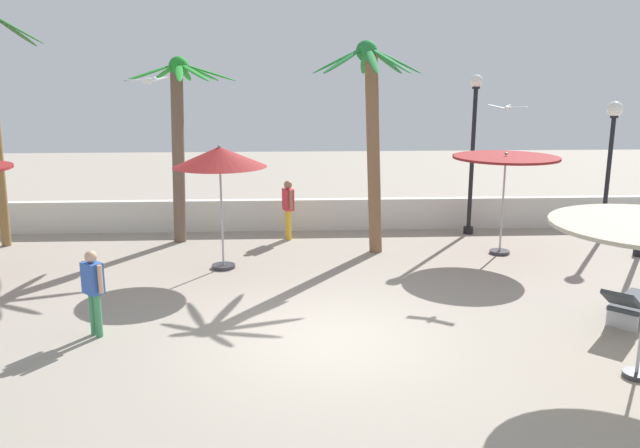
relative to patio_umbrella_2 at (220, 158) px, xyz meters
name	(u,v)px	position (x,y,z in m)	size (l,w,h in m)	color
ground_plane	(328,339)	(2.24, -4.31, -2.64)	(56.00, 56.00, 0.00)	#9E9384
boundary_wall	(311,214)	(2.24, 3.77, -2.17)	(25.20, 0.30, 0.92)	silver
patio_umbrella_2	(220,158)	(0.00, 0.00, 0.00)	(2.18, 2.18, 2.95)	#333338
patio_umbrella_3	(506,163)	(7.01, 0.91, -0.28)	(2.62, 2.62, 2.63)	#333338
palm_tree_0	(371,122)	(3.65, 1.25, 0.73)	(2.74, 2.75, 5.34)	brown
palm_tree_2	(179,125)	(-1.33, 2.59, 0.55)	(2.98, 2.97, 4.99)	brown
lamp_post_0	(473,140)	(6.79, 3.05, 0.08)	(0.36, 0.36, 4.51)	black
lamp_post_1	(611,149)	(10.37, 2.26, -0.10)	(0.42, 0.42, 3.82)	black
lounge_chair_0	(631,302)	(7.88, -3.85, -2.24)	(1.71, 1.70, 0.83)	#B7B7BC
guest_0	(93,285)	(-1.84, -3.96, -1.70)	(0.44, 0.42, 1.56)	#3F8C59
guest_1	(288,204)	(1.56, 2.66, -1.63)	(0.35, 0.53, 1.67)	gold
seagull_0	(508,108)	(6.72, 0.20, 1.12)	(0.85, 0.60, 0.14)	white
seagull_2	(148,80)	(-1.17, -1.65, 1.76)	(0.68, 1.14, 0.14)	white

